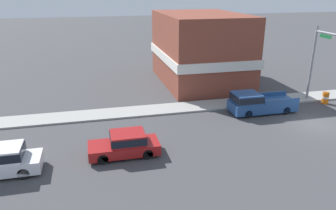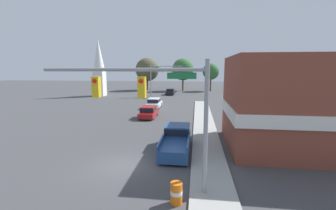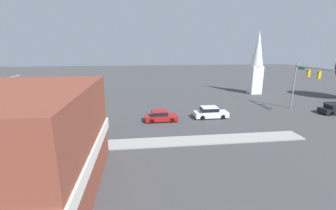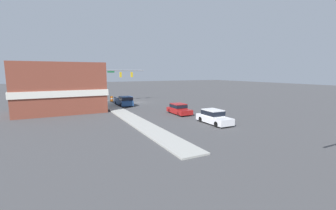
{
  "view_description": "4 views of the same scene",
  "coord_description": "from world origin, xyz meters",
  "px_view_note": "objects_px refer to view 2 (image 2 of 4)",
  "views": [
    {
      "loc": [
        -19.97,
        16.6,
        10.05
      ],
      "look_at": [
        -0.5,
        11.91,
        2.75
      ],
      "focal_mm": 35.0,
      "sensor_mm": 36.0,
      "label": 1
    },
    {
      "loc": [
        4.76,
        -13.62,
        6.38
      ],
      "look_at": [
        1.34,
        13.1,
        2.02
      ],
      "focal_mm": 24.0,
      "sensor_mm": 36.0,
      "label": 2
    },
    {
      "loc": [
        27.62,
        12.24,
        9.79
      ],
      "look_at": [
        1.38,
        15.55,
        2.99
      ],
      "focal_mm": 24.0,
      "sensor_mm": 36.0,
      "label": 3
    },
    {
      "loc": [
        14.36,
        42.57,
        5.97
      ],
      "look_at": [
        1.16,
        16.61,
        1.71
      ],
      "focal_mm": 24.0,
      "sensor_mm": 36.0,
      "label": 4
    }
  ],
  "objects_px": {
    "car_distant": "(170,92)",
    "construction_barrel": "(176,193)",
    "car_lead": "(149,112)",
    "pickup_truck_parked": "(176,139)",
    "car_second_ahead": "(154,103)"
  },
  "relations": [
    {
      "from": "car_distant",
      "to": "pickup_truck_parked",
      "type": "bearing_deg",
      "value": -82.64
    },
    {
      "from": "car_lead",
      "to": "construction_barrel",
      "type": "xyz_separation_m",
      "value": [
        5.38,
        -18.67,
        -0.24
      ]
    },
    {
      "from": "pickup_truck_parked",
      "to": "construction_barrel",
      "type": "distance_m",
      "value": 7.18
    },
    {
      "from": "car_second_ahead",
      "to": "construction_barrel",
      "type": "relative_size",
      "value": 4.48
    },
    {
      "from": "construction_barrel",
      "to": "car_distant",
      "type": "bearing_deg",
      "value": 97.01
    },
    {
      "from": "pickup_truck_parked",
      "to": "car_second_ahead",
      "type": "bearing_deg",
      "value": 105.9
    },
    {
      "from": "car_lead",
      "to": "car_distant",
      "type": "height_order",
      "value": "car_lead"
    },
    {
      "from": "car_distant",
      "to": "car_lead",
      "type": "bearing_deg",
      "value": -89.58
    },
    {
      "from": "car_lead",
      "to": "pickup_truck_parked",
      "type": "xyz_separation_m",
      "value": [
        4.74,
        -11.53,
        0.11
      ]
    },
    {
      "from": "car_distant",
      "to": "pickup_truck_parked",
      "type": "height_order",
      "value": "pickup_truck_parked"
    },
    {
      "from": "construction_barrel",
      "to": "car_second_ahead",
      "type": "bearing_deg",
      "value": 103.0
    },
    {
      "from": "car_lead",
      "to": "construction_barrel",
      "type": "bearing_deg",
      "value": -73.92
    },
    {
      "from": "pickup_truck_parked",
      "to": "construction_barrel",
      "type": "xyz_separation_m",
      "value": [
        0.64,
        -7.14,
        -0.35
      ]
    },
    {
      "from": "car_distant",
      "to": "construction_barrel",
      "type": "relative_size",
      "value": 4.51
    },
    {
      "from": "car_distant",
      "to": "car_second_ahead",
      "type": "bearing_deg",
      "value": -91.14
    }
  ]
}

